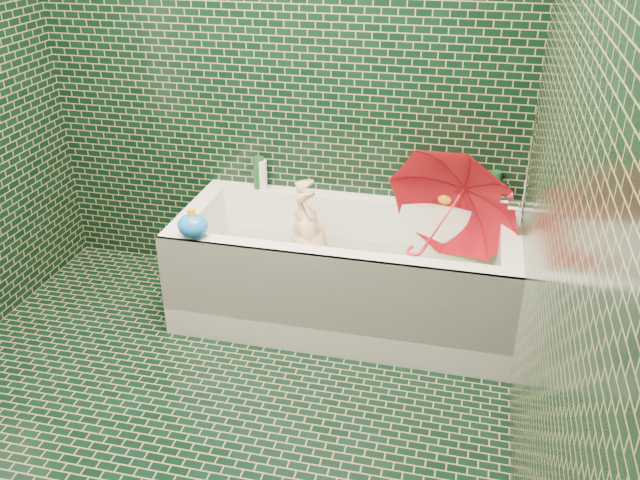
% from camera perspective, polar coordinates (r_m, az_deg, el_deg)
% --- Properties ---
extents(floor, '(2.80, 2.80, 0.00)m').
position_cam_1_polar(floor, '(2.99, -10.95, -15.75)').
color(floor, black).
rests_on(floor, ground).
extents(wall_back, '(2.80, 0.00, 2.80)m').
position_cam_1_polar(wall_back, '(3.59, -3.65, 14.96)').
color(wall_back, black).
rests_on(wall_back, floor).
extents(wall_right, '(0.00, 2.80, 2.80)m').
position_cam_1_polar(wall_right, '(2.11, 19.96, 4.38)').
color(wall_right, black).
rests_on(wall_right, floor).
extents(bathtub, '(1.70, 0.75, 0.55)m').
position_cam_1_polar(bathtub, '(3.51, 2.06, -3.60)').
color(bathtub, white).
rests_on(bathtub, floor).
extents(bath_mat, '(1.35, 0.47, 0.01)m').
position_cam_1_polar(bath_mat, '(3.55, 2.10, -4.23)').
color(bath_mat, green).
rests_on(bath_mat, bathtub).
extents(water, '(1.48, 0.53, 0.00)m').
position_cam_1_polar(water, '(3.48, 2.14, -2.21)').
color(water, silver).
rests_on(water, bathtub).
extents(faucet, '(0.18, 0.19, 0.55)m').
position_cam_1_polar(faucet, '(3.22, 16.61, 3.47)').
color(faucet, silver).
rests_on(faucet, wall_right).
extents(child, '(0.92, 0.48, 0.35)m').
position_cam_1_polar(child, '(3.48, -0.16, -1.98)').
color(child, tan).
rests_on(child, bathtub).
extents(umbrella, '(0.94, 0.95, 0.82)m').
position_cam_1_polar(umbrella, '(3.34, 10.37, 1.71)').
color(umbrella, red).
rests_on(umbrella, bathtub).
extents(soap_bottle_a, '(0.11, 0.11, 0.27)m').
position_cam_1_polar(soap_bottle_a, '(3.60, 15.80, 2.23)').
color(soap_bottle_a, white).
rests_on(soap_bottle_a, bathtub).
extents(soap_bottle_b, '(0.10, 0.10, 0.21)m').
position_cam_1_polar(soap_bottle_b, '(3.60, 14.25, 2.44)').
color(soap_bottle_b, '#481C69').
rests_on(soap_bottle_b, bathtub).
extents(soap_bottle_c, '(0.16, 0.16, 0.17)m').
position_cam_1_polar(soap_bottle_c, '(3.62, 13.53, 2.69)').
color(soap_bottle_c, '#13431E').
rests_on(soap_bottle_c, bathtub).
extents(bottle_right_tall, '(0.06, 0.06, 0.20)m').
position_cam_1_polar(bottle_right_tall, '(3.59, 14.49, 4.10)').
color(bottle_right_tall, '#13431E').
rests_on(bottle_right_tall, bathtub).
extents(bottle_right_pump, '(0.06, 0.06, 0.17)m').
position_cam_1_polar(bottle_right_pump, '(3.55, 15.22, 3.46)').
color(bottle_right_pump, silver).
rests_on(bottle_right_pump, bathtub).
extents(bottle_left_tall, '(0.08, 0.08, 0.18)m').
position_cam_1_polar(bottle_left_tall, '(3.74, -5.17, 5.65)').
color(bottle_left_tall, '#13431E').
rests_on(bottle_left_tall, bathtub).
extents(bottle_left_short, '(0.06, 0.06, 0.17)m').
position_cam_1_polar(bottle_left_short, '(3.74, -4.88, 5.51)').
color(bottle_left_short, white).
rests_on(bottle_left_short, bathtub).
extents(rubber_duck, '(0.12, 0.09, 0.10)m').
position_cam_1_polar(rubber_duck, '(3.60, 10.68, 3.60)').
color(rubber_duck, '#FBAE19').
rests_on(rubber_duck, bathtub).
extents(bath_toy, '(0.17, 0.15, 0.15)m').
position_cam_1_polar(bath_toy, '(3.24, -10.67, 1.21)').
color(bath_toy, blue).
rests_on(bath_toy, bathtub).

